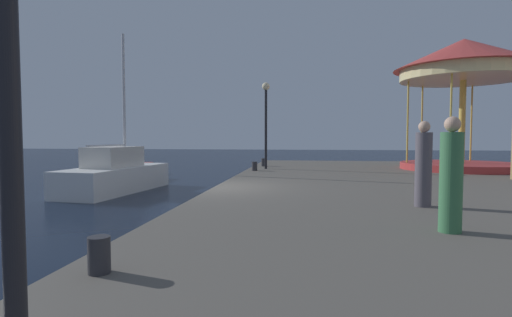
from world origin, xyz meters
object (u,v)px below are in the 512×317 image
object	(u,v)px
sailboat_white	(115,175)
carousel	(463,71)
motorboat_red	(125,168)
bollard_north	(99,255)
bollard_south	(264,162)
bollard_center	(255,166)
person_mid_promenade	(451,178)
lamp_post_mid_promenade	(266,109)
person_by_the_water	(423,167)

from	to	relation	value
sailboat_white	carousel	world-z (taller)	carousel
carousel	motorboat_red	bearing A→B (deg)	173.10
bollard_north	sailboat_white	bearing A→B (deg)	116.34
carousel	bollard_north	bearing A→B (deg)	-121.27
bollard_south	bollard_north	size ratio (longest dim) A/B	1.00
bollard_south	bollard_center	size ratio (longest dim) A/B	1.00
bollard_north	person_mid_promenade	bearing A→B (deg)	28.98
carousel	bollard_center	world-z (taller)	carousel
bollard_center	carousel	bearing A→B (deg)	11.64
lamp_post_mid_promenade	bollard_center	world-z (taller)	lamp_post_mid_promenade
lamp_post_mid_promenade	sailboat_white	bearing A→B (deg)	-154.76
lamp_post_mid_promenade	person_mid_promenade	world-z (taller)	lamp_post_mid_promenade
motorboat_red	bollard_south	distance (m)	8.11
bollard_south	person_mid_promenade	bearing A→B (deg)	-71.83
person_mid_promenade	person_by_the_water	size ratio (longest dim) A/B	0.99
bollard_south	person_mid_promenade	size ratio (longest dim) A/B	0.22
bollard_north	person_by_the_water	xyz separation A→B (m)	(4.67, 4.78, 0.65)
carousel	sailboat_white	bearing A→B (deg)	-166.28
bollard_north	bollard_center	xyz separation A→B (m)	(-0.08, 13.19, 0.00)
sailboat_white	lamp_post_mid_promenade	distance (m)	7.19
sailboat_white	person_by_the_water	bearing A→B (deg)	-32.91
motorboat_red	lamp_post_mid_promenade	world-z (taller)	lamp_post_mid_promenade
sailboat_white	bollard_north	distance (m)	12.80
sailboat_white	lamp_post_mid_promenade	xyz separation A→B (m)	(5.98, 2.82, 2.83)
bollard_south	bollard_north	distance (m)	15.89
bollard_center	motorboat_red	bearing A→B (deg)	153.27
motorboat_red	carousel	xyz separation A→B (m)	(17.14, -2.07, 4.71)
sailboat_white	person_mid_promenade	size ratio (longest dim) A/B	3.71
sailboat_white	motorboat_red	bearing A→B (deg)	111.94
lamp_post_mid_promenade	bollard_center	size ratio (longest dim) A/B	9.96
sailboat_white	carousel	size ratio (longest dim) A/B	1.10
motorboat_red	bollard_center	bearing A→B (deg)	-26.73
person_mid_promenade	bollard_south	bearing A→B (deg)	108.17
lamp_post_mid_promenade	bollard_north	xyz separation A→B (m)	(-0.31, -14.29, -2.55)
motorboat_red	lamp_post_mid_promenade	size ratio (longest dim) A/B	1.17
sailboat_white	motorboat_red	size ratio (longest dim) A/B	1.43
person_mid_promenade	person_by_the_water	xyz separation A→B (m)	(0.23, 2.32, 0.01)
bollard_center	person_by_the_water	distance (m)	9.68
sailboat_white	carousel	distance (m)	15.93
bollard_north	person_by_the_water	size ratio (longest dim) A/B	0.22
bollard_south	bollard_center	world-z (taller)	same
sailboat_white	motorboat_red	world-z (taller)	sailboat_white
person_mid_promenade	motorboat_red	bearing A→B (deg)	130.14
motorboat_red	person_mid_promenade	size ratio (longest dim) A/B	2.60
person_mid_promenade	sailboat_white	bearing A→B (deg)	138.28
carousel	person_mid_promenade	size ratio (longest dim) A/B	3.37
motorboat_red	person_by_the_water	xyz separation A→B (m)	(12.64, -12.39, 1.13)
bollard_south	person_mid_promenade	world-z (taller)	person_mid_promenade
lamp_post_mid_promenade	person_mid_promenade	bearing A→B (deg)	-70.77
person_by_the_water	sailboat_white	bearing A→B (deg)	147.09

